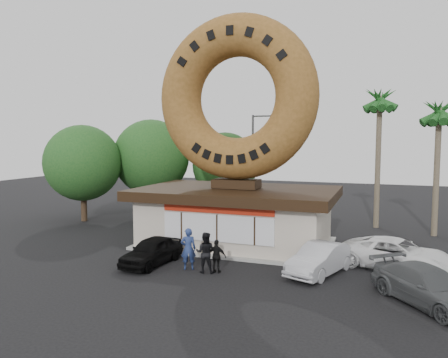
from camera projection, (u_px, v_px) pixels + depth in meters
ground at (194, 274)px, 19.69m from camera, size 90.00×90.00×0.00m
donut_shop at (236, 214)px, 25.12m from camera, size 11.20×7.20×3.80m
giant_donut at (237, 98)px, 24.53m from camera, size 9.23×2.35×9.23m
tree_west at (151, 157)px, 34.69m from camera, size 6.00×6.00×7.65m
tree_mid at (225, 165)px, 34.72m from camera, size 5.20×5.20×6.63m
tree_far at (83, 163)px, 32.19m from camera, size 5.60×5.60×7.14m
palm_near at (380, 105)px, 29.41m from camera, size 2.60×2.60×9.75m
palm_far at (439, 116)px, 26.89m from camera, size 2.60×2.60×8.75m
street_lamp at (254, 159)px, 34.87m from camera, size 2.11×0.20×8.00m
person_left at (188, 249)px, 20.37m from camera, size 0.85×0.73×1.97m
person_center at (205, 252)px, 19.90m from camera, size 1.02×0.85×1.87m
person_right at (217, 256)px, 19.87m from camera, size 0.91×0.41×1.53m
car_black at (152, 251)px, 21.23m from camera, size 1.89×4.01×1.33m
car_silver at (320, 259)px, 19.73m from camera, size 2.79×4.43×1.38m
car_grey at (428, 287)px, 16.01m from camera, size 4.54×4.94×1.39m
car_white at (397, 254)px, 20.39m from camera, size 5.64×3.70×1.44m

